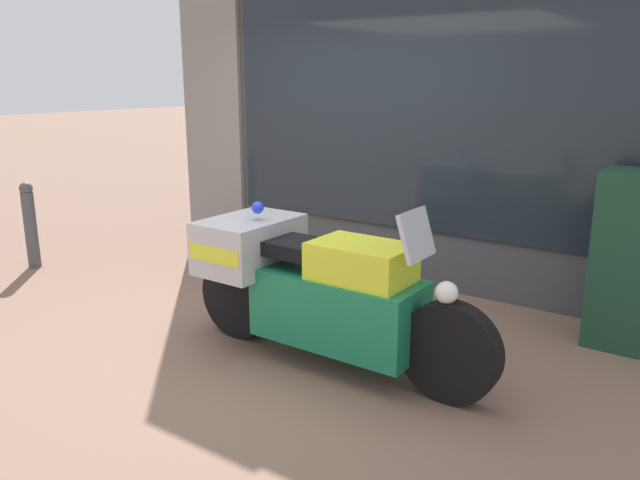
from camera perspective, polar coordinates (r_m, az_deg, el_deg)
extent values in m
plane|color=#7A5B4C|center=(4.90, -5.74, -8.68)|extent=(60.00, 60.00, 0.00)
cube|color=#424247|center=(6.15, 6.39, 15.22)|extent=(5.08, 0.40, 4.01)
cube|color=gray|center=(7.43, -8.55, 15.04)|extent=(0.84, 0.55, 4.01)
cube|color=#1E262D|center=(5.78, 8.79, 15.68)|extent=(4.02, 0.02, 3.01)
cube|color=slate|center=(6.23, 8.75, -0.97)|extent=(3.80, 0.30, 0.55)
cube|color=silver|center=(6.16, 9.69, 8.12)|extent=(3.80, 0.02, 1.45)
cube|color=beige|center=(6.00, 9.40, 14.83)|extent=(3.80, 0.30, 0.02)
cube|color=maroon|center=(6.68, -1.19, 15.32)|extent=(0.18, 0.04, 0.05)
cube|color=#195623|center=(6.21, 5.62, 15.31)|extent=(0.18, 0.04, 0.05)
cube|color=#B7B2A8|center=(5.82, 13.44, 15.04)|extent=(0.18, 0.04, 0.05)
cube|color=#C68E19|center=(5.55, 22.15, 14.42)|extent=(0.18, 0.04, 0.05)
cube|color=red|center=(6.49, 1.72, 3.56)|extent=(0.19, 0.02, 0.27)
cube|color=#2866B7|center=(5.75, 16.41, 1.51)|extent=(0.19, 0.02, 0.27)
cylinder|color=black|center=(3.92, 11.79, -9.99)|extent=(0.64, 0.14, 0.64)
cylinder|color=black|center=(4.80, -7.43, -5.12)|extent=(0.64, 0.14, 0.64)
cube|color=#19754C|center=(4.24, 1.63, -6.31)|extent=(1.17, 0.48, 0.48)
cube|color=yellow|center=(4.04, 3.80, -2.20)|extent=(0.64, 0.43, 0.28)
cube|color=black|center=(4.27, -1.31, -0.84)|extent=(0.68, 0.36, 0.10)
cube|color=#B7B7BC|center=(4.59, -6.44, -0.33)|extent=(0.52, 0.75, 0.38)
cube|color=yellow|center=(4.59, -6.44, -0.33)|extent=(0.46, 0.76, 0.11)
cube|color=#B2BCC6|center=(3.79, 8.81, 0.47)|extent=(0.12, 0.33, 0.30)
sphere|color=white|center=(3.80, 11.49, -4.73)|extent=(0.14, 0.14, 0.14)
sphere|color=blue|center=(4.47, -5.72, 2.97)|extent=(0.09, 0.09, 0.09)
cylinder|color=#47474C|center=(7.12, -24.92, 0.83)|extent=(0.13, 0.13, 0.80)
sphere|color=#47474C|center=(7.04, -25.30, 4.28)|extent=(0.13, 0.13, 0.13)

